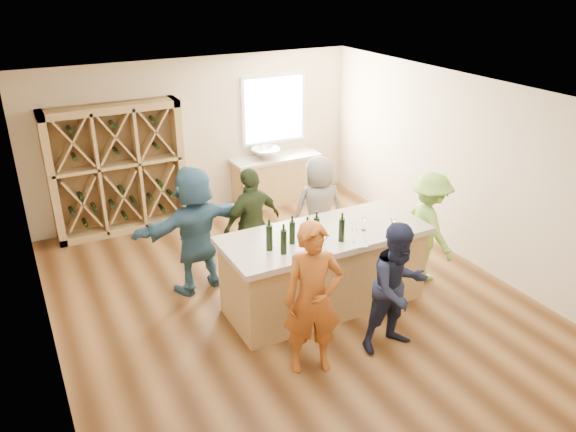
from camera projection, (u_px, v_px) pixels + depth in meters
name	position (u px, v px, depth m)	size (l,w,h in m)	color
floor	(288.00, 301.00, 7.80)	(6.00, 7.00, 0.10)	brown
ceiling	(288.00, 92.00, 6.61)	(6.00, 7.00, 0.10)	white
wall_back	(197.00, 137.00, 10.07)	(6.00, 0.10, 2.80)	beige
wall_front	(501.00, 365.00, 4.33)	(6.00, 0.10, 2.80)	beige
wall_left	(32.00, 258.00, 5.92)	(0.10, 7.00, 2.80)	beige
wall_right	(467.00, 169.00, 8.49)	(0.10, 7.00, 2.80)	beige
window_frame	(273.00, 109.00, 10.50)	(1.30, 0.06, 1.30)	white
window_pane	(274.00, 110.00, 10.47)	(1.18, 0.01, 1.18)	white
wine_rack	(118.00, 170.00, 9.34)	(2.20, 0.45, 2.20)	#A88450
back_counter_base	(276.00, 181.00, 10.78)	(1.60, 0.58, 0.86)	#A88450
back_counter_top	(276.00, 158.00, 10.59)	(1.70, 0.62, 0.06)	#B8AB98
sink	(266.00, 153.00, 10.46)	(0.54, 0.54, 0.19)	silver
faucet	(262.00, 148.00, 10.58)	(0.02, 0.02, 0.30)	silver
tasting_counter_base	(324.00, 272.00, 7.45)	(2.60, 1.00, 1.00)	#A88450
tasting_counter_top	(325.00, 235.00, 7.23)	(2.72, 1.12, 0.08)	#B8AB98
wine_bottle_a	(269.00, 238.00, 6.71)	(0.08, 0.08, 0.33)	black
wine_bottle_b	(284.00, 242.00, 6.62)	(0.08, 0.08, 0.31)	black
wine_bottle_c	(292.00, 232.00, 6.87)	(0.07, 0.07, 0.30)	black
wine_bottle_d	(307.00, 235.00, 6.80)	(0.08, 0.08, 0.31)	black
wine_bottle_e	(316.00, 229.00, 6.96)	(0.08, 0.08, 0.31)	black
wine_glass_a	(325.00, 244.00, 6.74)	(0.06, 0.06, 0.17)	white
wine_glass_b	(354.00, 236.00, 6.92)	(0.07, 0.07, 0.18)	white
wine_glass_c	(393.00, 226.00, 7.16)	(0.08, 0.08, 0.20)	white
wine_glass_d	(364.00, 224.00, 7.24)	(0.06, 0.06, 0.16)	white
tasting_menu_a	(318.00, 251.00, 6.73)	(0.20, 0.27, 0.00)	white
tasting_menu_b	(356.00, 242.00, 6.96)	(0.22, 0.30, 0.00)	white
tasting_menu_c	(396.00, 232.00, 7.23)	(0.21, 0.29, 0.00)	white
person_near_left	(313.00, 299.00, 6.10)	(0.66, 0.48, 1.81)	#994C19
person_near_right	(398.00, 288.00, 6.49)	(0.79, 0.43, 1.62)	#191E38
person_server	(428.00, 227.00, 8.00)	(1.05, 0.49, 1.62)	#8CC64C
person_far_mid	(252.00, 224.00, 8.02)	(0.98, 0.50, 1.68)	#263319
person_far_right	(319.00, 209.00, 8.53)	(0.81, 0.53, 1.66)	slate
person_far_left	(195.00, 230.00, 7.68)	(1.69, 0.61, 1.82)	#335972
wine_bottle_f	(342.00, 230.00, 6.93)	(0.07, 0.07, 0.30)	black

